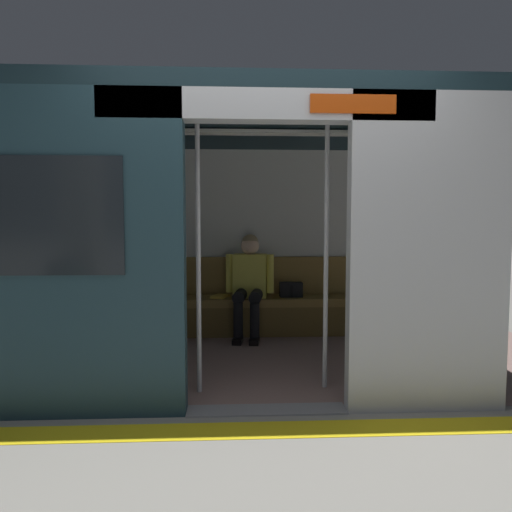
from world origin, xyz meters
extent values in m
plane|color=gray|center=(0.00, 0.00, 0.00)|extent=(60.00, 60.00, 0.00)
cube|color=yellow|center=(0.00, 0.30, 0.00)|extent=(8.00, 0.24, 0.01)
cube|color=silver|center=(-1.10, 0.02, 1.08)|extent=(1.10, 0.12, 2.16)
cube|color=black|center=(-1.10, 0.03, 1.34)|extent=(0.60, 0.02, 0.55)
cube|color=black|center=(1.48, 0.09, 1.34)|extent=(1.10, 0.02, 0.76)
cube|color=silver|center=(0.00, 0.00, 2.06)|extent=(2.19, 0.16, 0.20)
cube|color=#BF3F0C|center=(-0.55, 0.09, 2.06)|extent=(0.56, 0.02, 0.12)
cube|color=#15272E|center=(0.00, -1.26, 2.22)|extent=(6.40, 2.67, 0.12)
cube|color=gray|center=(0.00, -1.26, 0.00)|extent=(6.08, 2.51, 0.01)
cube|color=silver|center=(0.00, -2.51, 1.08)|extent=(6.08, 0.10, 2.16)
cube|color=olive|center=(0.00, -2.45, 0.66)|extent=(3.52, 0.06, 0.45)
cube|color=white|center=(0.00, -1.26, 2.13)|extent=(4.48, 0.16, 0.03)
cube|color=gray|center=(0.00, 0.00, 0.01)|extent=(1.10, 0.19, 0.01)
cube|color=olive|center=(0.00, -2.23, 0.39)|extent=(3.08, 0.44, 0.09)
cube|color=brown|center=(0.00, -2.03, 0.17)|extent=(3.08, 0.04, 0.34)
cube|color=#D8CC4C|center=(0.04, -2.21, 0.68)|extent=(0.41, 0.27, 0.50)
sphere|color=beige|center=(0.04, -2.21, 1.03)|extent=(0.21, 0.21, 0.21)
sphere|color=#997F59|center=(0.03, -2.22, 1.06)|extent=(0.19, 0.19, 0.19)
cylinder|color=#D8CC4C|center=(-0.19, -2.15, 0.71)|extent=(0.08, 0.08, 0.44)
cylinder|color=#D8CC4C|center=(0.27, -2.22, 0.71)|extent=(0.08, 0.08, 0.44)
cylinder|color=black|center=(-0.03, -2.00, 0.48)|extent=(0.19, 0.41, 0.14)
cylinder|color=black|center=(0.15, -2.03, 0.48)|extent=(0.19, 0.41, 0.14)
cylinder|color=black|center=(0.00, -1.81, 0.24)|extent=(0.10, 0.10, 0.39)
cylinder|color=black|center=(0.18, -1.83, 0.24)|extent=(0.10, 0.10, 0.39)
cube|color=black|center=(0.01, -1.76, 0.03)|extent=(0.13, 0.23, 0.06)
cube|color=black|center=(0.18, -1.78, 0.03)|extent=(0.13, 0.23, 0.06)
cube|color=black|center=(-0.44, -2.21, 0.52)|extent=(0.26, 0.14, 0.17)
cube|color=black|center=(-0.44, -2.13, 0.51)|extent=(0.02, 0.01, 0.14)
cube|color=gold|center=(0.38, -2.20, 0.45)|extent=(0.22, 0.26, 0.03)
cylinder|color=silver|center=(0.49, -0.37, 1.07)|extent=(0.04, 0.04, 2.14)
cylinder|color=silver|center=(-0.49, -0.43, 1.07)|extent=(0.04, 0.04, 2.14)
camera|label=1|loc=(0.23, 3.10, 1.30)|focal=32.47mm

